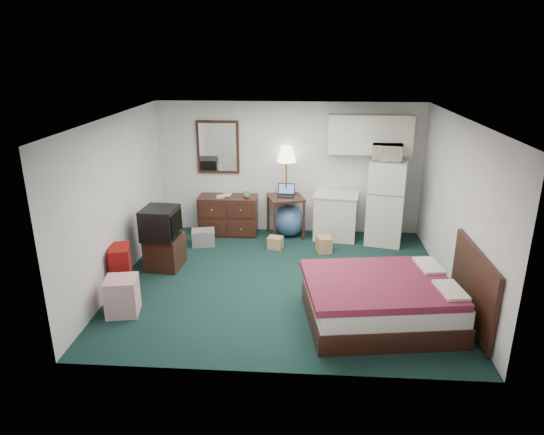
# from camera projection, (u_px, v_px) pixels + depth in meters

# --- Properties ---
(floor) EXTENTS (5.00, 4.50, 0.01)m
(floor) POSITION_uv_depth(u_px,v_px,m) (283.00, 281.00, 7.50)
(floor) COLOR black
(floor) RESTS_ON ground
(ceiling) EXTENTS (5.00, 4.50, 0.01)m
(ceiling) POSITION_uv_depth(u_px,v_px,m) (285.00, 118.00, 6.68)
(ceiling) COLOR silver
(ceiling) RESTS_ON walls
(walls) EXTENTS (5.01, 4.51, 2.50)m
(walls) POSITION_uv_depth(u_px,v_px,m) (284.00, 204.00, 7.09)
(walls) COLOR silver
(walls) RESTS_ON floor
(mirror) EXTENTS (0.80, 0.06, 1.00)m
(mirror) POSITION_uv_depth(u_px,v_px,m) (218.00, 147.00, 9.14)
(mirror) COLOR white
(mirror) RESTS_ON walls
(upper_cabinets) EXTENTS (1.50, 0.35, 0.70)m
(upper_cabinets) POSITION_uv_depth(u_px,v_px,m) (370.00, 134.00, 8.72)
(upper_cabinets) COLOR silver
(upper_cabinets) RESTS_ON walls
(headboard) EXTENTS (0.06, 1.56, 1.00)m
(headboard) POSITION_uv_depth(u_px,v_px,m) (473.00, 287.00, 6.13)
(headboard) COLOR black
(headboard) RESTS_ON walls
(dresser) EXTENTS (1.11, 0.52, 0.75)m
(dresser) POSITION_uv_depth(u_px,v_px,m) (228.00, 215.00, 9.32)
(dresser) COLOR black
(dresser) RESTS_ON floor
(floor_lamp) EXTENTS (0.46, 0.46, 1.72)m
(floor_lamp) POSITION_uv_depth(u_px,v_px,m) (286.00, 191.00, 9.16)
(floor_lamp) COLOR #CF8B3A
(floor_lamp) RESTS_ON floor
(desk) EXTENTS (0.77, 0.77, 0.79)m
(desk) POSITION_uv_depth(u_px,v_px,m) (286.00, 216.00, 9.20)
(desk) COLOR black
(desk) RESTS_ON floor
(exercise_ball) EXTENTS (0.67, 0.67, 0.60)m
(exercise_ball) POSITION_uv_depth(u_px,v_px,m) (289.00, 221.00, 9.25)
(exercise_ball) COLOR #365584
(exercise_ball) RESTS_ON floor
(kitchen_counter) EXTENTS (0.83, 0.67, 0.84)m
(kitchen_counter) POSITION_uv_depth(u_px,v_px,m) (335.00, 217.00, 9.10)
(kitchen_counter) COLOR silver
(kitchen_counter) RESTS_ON floor
(fridge) EXTENTS (0.76, 0.76, 1.54)m
(fridge) POSITION_uv_depth(u_px,v_px,m) (386.00, 202.00, 8.78)
(fridge) COLOR silver
(fridge) RESTS_ON floor
(bed) EXTENTS (2.05, 1.70, 0.60)m
(bed) POSITION_uv_depth(u_px,v_px,m) (381.00, 302.00, 6.29)
(bed) COLOR maroon
(bed) RESTS_ON floor
(tv_stand) EXTENTS (0.59, 0.63, 0.53)m
(tv_stand) POSITION_uv_depth(u_px,v_px,m) (165.00, 252.00, 7.91)
(tv_stand) COLOR black
(tv_stand) RESTS_ON floor
(suitcase) EXTENTS (0.39, 0.50, 0.71)m
(suitcase) POSITION_uv_depth(u_px,v_px,m) (121.00, 269.00, 7.08)
(suitcase) COLOR maroon
(suitcase) RESTS_ON floor
(retail_box) EXTENTS (0.48, 0.48, 0.51)m
(retail_box) POSITION_uv_depth(u_px,v_px,m) (122.00, 296.00, 6.52)
(retail_box) COLOR white
(retail_box) RESTS_ON floor
(file_bin) EXTENTS (0.47, 0.39, 0.29)m
(file_bin) POSITION_uv_depth(u_px,v_px,m) (203.00, 237.00, 8.85)
(file_bin) COLOR gray
(file_bin) RESTS_ON floor
(cardboard_box_a) EXTENTS (0.30, 0.27, 0.21)m
(cardboard_box_a) POSITION_uv_depth(u_px,v_px,m) (275.00, 243.00, 8.71)
(cardboard_box_a) COLOR #A97547
(cardboard_box_a) RESTS_ON floor
(cardboard_box_b) EXTENTS (0.29, 0.32, 0.28)m
(cardboard_box_b) POSITION_uv_depth(u_px,v_px,m) (324.00, 244.00, 8.56)
(cardboard_box_b) COLOR #A97547
(cardboard_box_b) RESTS_ON floor
(laptop) EXTENTS (0.33, 0.27, 0.22)m
(laptop) POSITION_uv_depth(u_px,v_px,m) (286.00, 191.00, 9.03)
(laptop) COLOR black
(laptop) RESTS_ON desk
(crt_tv) EXTENTS (0.59, 0.62, 0.50)m
(crt_tv) POSITION_uv_depth(u_px,v_px,m) (160.00, 223.00, 7.71)
(crt_tv) COLOR black
(crt_tv) RESTS_ON tv_stand
(microwave) EXTENTS (0.56, 0.37, 0.35)m
(microwave) POSITION_uv_depth(u_px,v_px,m) (387.00, 150.00, 8.50)
(microwave) COLOR silver
(microwave) RESTS_ON fridge
(book_a) EXTENTS (0.15, 0.04, 0.20)m
(book_a) POSITION_uv_depth(u_px,v_px,m) (217.00, 192.00, 9.13)
(book_a) COLOR #A97547
(book_a) RESTS_ON dresser
(book_b) EXTENTS (0.17, 0.04, 0.23)m
(book_b) POSITION_uv_depth(u_px,v_px,m) (222.00, 189.00, 9.23)
(book_b) COLOR #A97547
(book_b) RESTS_ON dresser
(mug) EXTENTS (0.16, 0.14, 0.14)m
(mug) POSITION_uv_depth(u_px,v_px,m) (247.00, 194.00, 9.10)
(mug) COLOR #57A040
(mug) RESTS_ON dresser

